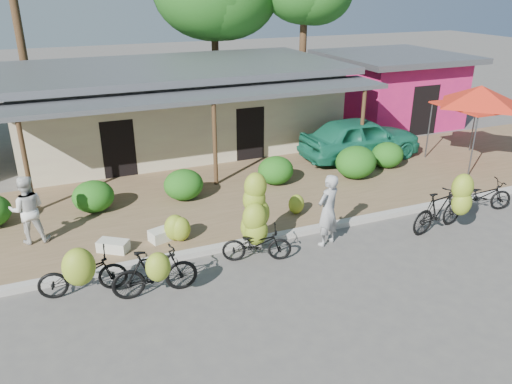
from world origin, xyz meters
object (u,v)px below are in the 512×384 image
bike_center (256,225)px  sack_near (166,233)px  bike_left (155,272)px  sack_far (113,246)px  red_canopy (480,96)px  bike_far_right (482,195)px  teal_van (360,138)px  bike_far_left (82,272)px  bike_right (444,207)px  vendor (328,210)px  bystander (28,210)px

bike_center → sack_near: bearing=71.8°
bike_left → bike_center: size_ratio=0.90×
bike_left → sack_far: 2.29m
red_canopy → bike_far_right: 4.67m
bike_far_right → teal_van: teal_van is taller
teal_van → bike_far_left: bearing=115.1°
bike_center → bike_right: 5.19m
bike_left → teal_van: teal_van is taller
bike_right → teal_van: bearing=-21.3°
sack_far → vendor: bearing=-16.3°
red_canopy → sack_near: size_ratio=4.12×
bike_right → teal_van: size_ratio=0.43×
teal_van → vendor: bearing=137.9°
red_canopy → bystander: bearing=-178.4°
bike_center → vendor: (1.91, -0.19, 0.15)m
bike_far_right → bike_far_left: bearing=107.7°
sack_near → sack_far: 1.36m
bystander → bike_far_right: bearing=172.0°
sack_near → vendor: bearing=-23.4°
teal_van → bystander: bearing=100.1°
sack_far → red_canopy: bearing=7.5°
bike_center → teal_van: size_ratio=0.45×
bike_right → red_canopy: bearing=-60.1°
red_canopy → teal_van: red_canopy is taller
bike_far_right → teal_van: bearing=26.4°
bike_far_right → sack_near: size_ratio=2.26×
bystander → teal_van: 11.76m
bike_center → vendor: size_ratio=1.08×
bike_far_right → bystander: bearing=94.4°
bike_far_right → vendor: size_ratio=1.00×
sack_near → vendor: 4.24m
bike_left → bike_center: (2.68, 0.84, 0.20)m
sack_far → bike_right: bearing=-14.3°
bystander → bike_far_left: bearing=114.0°
bike_far_right → sack_far: bearing=99.2°
bike_left → vendor: size_ratio=0.98×
bystander → bike_right: bearing=166.0°
bike_far_right → sack_near: (-9.15, 1.61, -0.21)m
bike_left → vendor: (4.58, 0.65, 0.35)m
vendor → bike_center: bearing=-26.8°
bike_right → sack_near: bearing=62.7°
sack_far → bystander: size_ratio=0.42×
sack_far → vendor: vendor is taller
sack_near → teal_van: bearing=23.3°
bike_far_right → sack_near: 9.30m
red_canopy → vendor: 8.76m
bike_far_left → bystander: 3.10m
sack_far → teal_van: (9.66, 3.73, 0.66)m
sack_near → bike_far_left: bearing=-141.8°
bike_far_right → bystander: bystander is taller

